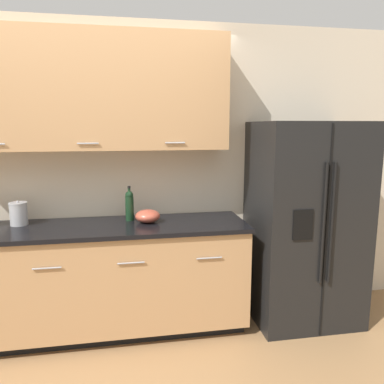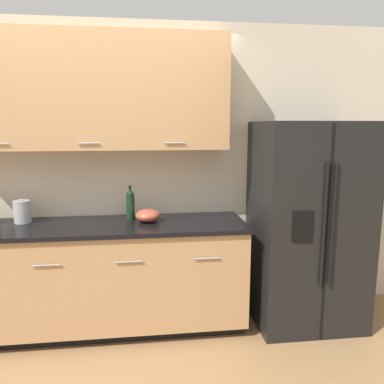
{
  "view_description": "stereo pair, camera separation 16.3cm",
  "coord_description": "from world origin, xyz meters",
  "px_view_note": "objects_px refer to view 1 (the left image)",
  "views": [
    {
      "loc": [
        0.26,
        -2.26,
        1.71
      ],
      "look_at": [
        0.8,
        0.75,
        1.18
      ],
      "focal_mm": 35.0,
      "sensor_mm": 36.0,
      "label": 1
    },
    {
      "loc": [
        0.42,
        -2.28,
        1.71
      ],
      "look_at": [
        0.8,
        0.75,
        1.18
      ],
      "focal_mm": 35.0,
      "sensor_mm": 36.0,
      "label": 2
    }
  ],
  "objects_px": {
    "refrigerator": "(305,223)",
    "wine_bottle": "(130,205)",
    "steel_canister": "(19,214)",
    "mixing_bowl": "(148,216)"
  },
  "relations": [
    {
      "from": "refrigerator",
      "to": "wine_bottle",
      "type": "bearing_deg",
      "value": 173.51
    },
    {
      "from": "refrigerator",
      "to": "steel_canister",
      "type": "relative_size",
      "value": 8.72
    },
    {
      "from": "wine_bottle",
      "to": "mixing_bowl",
      "type": "bearing_deg",
      "value": -33.17
    },
    {
      "from": "steel_canister",
      "to": "wine_bottle",
      "type": "bearing_deg",
      "value": -0.37
    },
    {
      "from": "refrigerator",
      "to": "mixing_bowl",
      "type": "bearing_deg",
      "value": 176.77
    },
    {
      "from": "refrigerator",
      "to": "steel_canister",
      "type": "distance_m",
      "value": 2.41
    },
    {
      "from": "wine_bottle",
      "to": "mixing_bowl",
      "type": "xyz_separation_m",
      "value": [
        0.15,
        -0.09,
        -0.08
      ]
    },
    {
      "from": "wine_bottle",
      "to": "refrigerator",
      "type": "bearing_deg",
      "value": -6.49
    },
    {
      "from": "steel_canister",
      "to": "mixing_bowl",
      "type": "distance_m",
      "value": 1.04
    },
    {
      "from": "refrigerator",
      "to": "mixing_bowl",
      "type": "height_order",
      "value": "refrigerator"
    }
  ]
}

